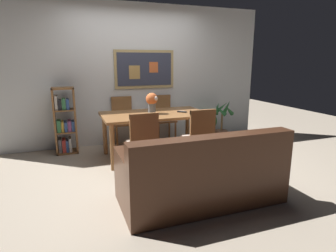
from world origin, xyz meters
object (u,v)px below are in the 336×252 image
(dining_table, at_px, (155,118))
(tv_remote, at_px, (182,112))
(flower_vase, at_px, (152,101))
(dining_chair_near_left, at_px, (143,139))
(dining_chair_far_left, at_px, (123,117))
(potted_ivy, at_px, (208,123))
(dining_chair_near_right, at_px, (199,134))
(bookshelf, at_px, (65,123))
(potted_palm, at_px, (222,124))
(dining_chair_far_right, at_px, (163,115))
(leather_couch, at_px, (202,176))

(dining_table, height_order, tv_remote, tv_remote)
(flower_vase, height_order, tv_remote, flower_vase)
(dining_chair_near_left, relative_size, tv_remote, 6.35)
(dining_chair_far_left, bearing_deg, flower_vase, -68.46)
(potted_ivy, bearing_deg, tv_remote, -137.54)
(dining_chair_near_right, relative_size, flower_vase, 2.73)
(bookshelf, bearing_deg, potted_palm, -4.61)
(dining_chair_far_right, height_order, potted_ivy, dining_chair_far_right)
(leather_couch, bearing_deg, dining_chair_far_left, 98.54)
(dining_chair_near_right, height_order, potted_ivy, dining_chair_near_right)
(dining_chair_far_right, bearing_deg, dining_table, -117.64)
(dining_chair_far_right, height_order, potted_palm, dining_chair_far_right)
(dining_chair_near_left, xyz_separation_m, potted_ivy, (1.83, 1.59, -0.25))
(dining_chair_near_right, bearing_deg, potted_ivy, 58.23)
(potted_palm, relative_size, flower_vase, 2.48)
(dining_chair_far_left, bearing_deg, dining_chair_far_right, -2.36)
(dining_chair_far_left, bearing_deg, tv_remote, -47.94)
(bookshelf, height_order, flower_vase, bookshelf)
(dining_chair_near_left, bearing_deg, dining_chair_far_left, 88.04)
(dining_chair_near_right, height_order, bookshelf, bookshelf)
(bookshelf, xyz_separation_m, potted_ivy, (2.80, 0.11, -0.23))
(dining_chair_far_right, xyz_separation_m, flower_vase, (-0.45, -0.79, 0.40))
(dining_chair_near_left, relative_size, potted_palm, 1.10)
(tv_remote, bearing_deg, dining_chair_far_left, 132.06)
(dining_table, bearing_deg, tv_remote, -10.13)
(dining_table, relative_size, potted_palm, 2.04)
(dining_chair_near_right, xyz_separation_m, bookshelf, (-1.81, 1.50, -0.01))
(dining_chair_far_left, bearing_deg, potted_palm, -10.85)
(dining_table, xyz_separation_m, dining_chair_far_right, (0.41, 0.79, -0.11))
(dining_chair_far_left, height_order, potted_ivy, dining_chair_far_left)
(dining_chair_far_left, bearing_deg, dining_chair_near_left, -91.96)
(tv_remote, bearing_deg, bookshelf, 157.25)
(dining_chair_far_right, relative_size, bookshelf, 0.80)
(dining_chair_far_left, xyz_separation_m, potted_palm, (1.91, -0.37, -0.21))
(tv_remote, bearing_deg, dining_chair_near_right, -92.58)
(flower_vase, distance_m, tv_remote, 0.53)
(dining_chair_far_left, distance_m, bookshelf, 1.04)
(dining_chair_far_left, height_order, bookshelf, bookshelf)
(dining_chair_far_left, relative_size, tv_remote, 6.35)
(dining_table, bearing_deg, dining_chair_far_left, 113.86)
(dining_chair_far_left, xyz_separation_m, tv_remote, (0.81, -0.90, 0.20))
(potted_ivy, bearing_deg, dining_chair_near_left, -138.95)
(potted_ivy, xyz_separation_m, flower_vase, (-1.45, -0.80, 0.64))
(dining_chair_far_left, xyz_separation_m, dining_chair_near_left, (-0.06, -1.62, 0.00))
(dining_table, relative_size, tv_remote, 11.81)
(flower_vase, bearing_deg, potted_palm, 15.85)
(dining_chair_near_left, relative_size, flower_vase, 2.73)
(dining_table, xyz_separation_m, leather_couch, (0.02, -1.70, -0.34))
(dining_chair_near_left, bearing_deg, bookshelf, 123.20)
(dining_table, xyz_separation_m, potted_palm, (1.55, 0.45, -0.32))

